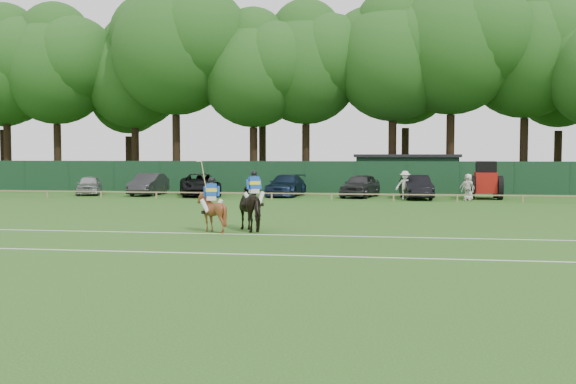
% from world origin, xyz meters
% --- Properties ---
extents(ground, '(160.00, 160.00, 0.00)m').
position_xyz_m(ground, '(0.00, 0.00, 0.00)').
color(ground, '#1E4C14').
rests_on(ground, ground).
extents(horse_dark, '(2.08, 2.43, 1.89)m').
position_xyz_m(horse_dark, '(-0.43, 0.27, 0.94)').
color(horse_dark, black).
rests_on(horse_dark, ground).
extents(horse_chestnut, '(1.51, 1.63, 1.57)m').
position_xyz_m(horse_chestnut, '(-1.97, -0.44, 0.78)').
color(horse_chestnut, brown).
rests_on(horse_chestnut, ground).
extents(sedan_silver, '(3.05, 4.54, 1.44)m').
position_xyz_m(sedan_silver, '(-17.59, 21.60, 0.72)').
color(sedan_silver, '#A0A1A5').
rests_on(sedan_silver, ground).
extents(sedan_grey, '(1.88, 4.97, 1.62)m').
position_xyz_m(sedan_grey, '(-13.03, 21.85, 0.81)').
color(sedan_grey, '#2B2B2D').
rests_on(sedan_grey, ground).
extents(suv_black, '(4.59, 6.46, 1.63)m').
position_xyz_m(suv_black, '(-8.97, 21.51, 0.82)').
color(suv_black, black).
rests_on(suv_black, ground).
extents(sedan_navy, '(2.58, 5.51, 1.56)m').
position_xyz_m(sedan_navy, '(-2.73, 22.26, 0.78)').
color(sedan_navy, '#101E34').
rests_on(sedan_navy, ground).
extents(hatch_grey, '(3.01, 5.17, 1.65)m').
position_xyz_m(hatch_grey, '(2.65, 21.94, 0.83)').
color(hatch_grey, '#2D2D30').
rests_on(hatch_grey, ground).
extents(estate_black, '(2.32, 5.09, 1.62)m').
position_xyz_m(estate_black, '(6.49, 20.79, 0.81)').
color(estate_black, black).
rests_on(estate_black, ground).
extents(spectator_left, '(1.29, 0.80, 1.92)m').
position_xyz_m(spectator_left, '(5.74, 19.87, 0.96)').
color(spectator_left, silver).
rests_on(spectator_left, ground).
extents(spectator_mid, '(0.97, 0.41, 1.64)m').
position_xyz_m(spectator_mid, '(9.75, 19.46, 0.82)').
color(spectator_mid, silver).
rests_on(spectator_mid, ground).
extents(spectator_right, '(1.02, 0.94, 1.75)m').
position_xyz_m(spectator_right, '(9.84, 19.70, 0.88)').
color(spectator_right, silver).
rests_on(spectator_right, ground).
extents(rider_dark, '(0.85, 0.65, 1.41)m').
position_xyz_m(rider_dark, '(-0.42, 0.26, 1.75)').
color(rider_dark, silver).
rests_on(rider_dark, ground).
extents(rider_chestnut, '(0.96, 0.53, 2.05)m').
position_xyz_m(rider_chestnut, '(-1.97, -0.46, 1.50)').
color(rider_chestnut, silver).
rests_on(rider_chestnut, ground).
extents(pitch_lines, '(60.00, 5.10, 0.01)m').
position_xyz_m(pitch_lines, '(0.00, -3.50, 0.01)').
color(pitch_lines, silver).
rests_on(pitch_lines, ground).
extents(pitch_rail, '(62.10, 0.10, 0.50)m').
position_xyz_m(pitch_rail, '(0.00, 18.00, 0.45)').
color(pitch_rail, '#997F5B').
rests_on(pitch_rail, ground).
extents(perimeter_fence, '(92.08, 0.08, 2.50)m').
position_xyz_m(perimeter_fence, '(0.00, 27.00, 1.25)').
color(perimeter_fence, '#14351E').
rests_on(perimeter_fence, ground).
extents(utility_shed, '(8.40, 4.40, 3.04)m').
position_xyz_m(utility_shed, '(6.00, 30.00, 1.54)').
color(utility_shed, '#14331E').
rests_on(utility_shed, ground).
extents(tree_row, '(96.00, 12.00, 21.00)m').
position_xyz_m(tree_row, '(2.00, 35.00, 0.00)').
color(tree_row, '#26561C').
rests_on(tree_row, ground).
extents(tractor, '(2.22, 3.16, 2.57)m').
position_xyz_m(tractor, '(11.14, 21.33, 1.22)').
color(tractor, '#9D140E').
rests_on(tractor, ground).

